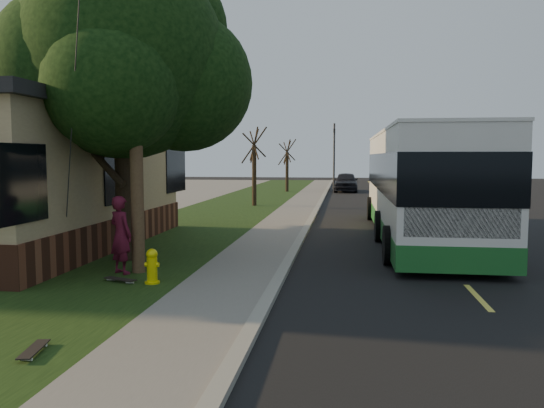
% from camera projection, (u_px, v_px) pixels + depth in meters
% --- Properties ---
extents(ground, '(120.00, 120.00, 0.00)m').
position_uv_depth(ground, '(274.00, 291.00, 10.84)').
color(ground, black).
rests_on(ground, ground).
extents(road, '(8.00, 80.00, 0.01)m').
position_uv_depth(road, '(413.00, 229.00, 20.16)').
color(road, black).
rests_on(road, ground).
extents(curb, '(0.25, 80.00, 0.12)m').
position_uv_depth(curb, '(308.00, 225.00, 20.70)').
color(curb, gray).
rests_on(curb, ground).
extents(sidewalk, '(2.00, 80.00, 0.08)m').
position_uv_depth(sidewalk, '(283.00, 225.00, 20.84)').
color(sidewalk, slate).
rests_on(sidewalk, ground).
extents(grass_verge, '(5.00, 80.00, 0.07)m').
position_uv_depth(grass_verge, '(196.00, 224.00, 21.31)').
color(grass_verge, black).
rests_on(grass_verge, ground).
extents(fire_hydrant, '(0.32, 0.32, 0.74)m').
position_uv_depth(fire_hydrant, '(152.00, 266.00, 11.15)').
color(fire_hydrant, yellow).
rests_on(fire_hydrant, grass_verge).
extents(utility_pole, '(2.86, 3.21, 9.07)m').
position_uv_depth(utility_pole, '(134.00, 72.00, 11.86)').
color(utility_pole, '#473321').
rests_on(utility_pole, ground).
extents(leafy_tree, '(6.30, 6.00, 7.80)m').
position_uv_depth(leafy_tree, '(127.00, 61.00, 13.56)').
color(leafy_tree, black).
rests_on(leafy_tree, grass_verge).
extents(bare_tree_near, '(1.38, 1.21, 4.31)m').
position_uv_depth(bare_tree_near, '(254.00, 168.00, 28.88)').
color(bare_tree_near, black).
rests_on(bare_tree_near, grass_verge).
extents(bare_tree_far, '(1.38, 1.21, 4.03)m').
position_uv_depth(bare_tree_far, '(287.00, 166.00, 40.67)').
color(bare_tree_far, black).
rests_on(bare_tree_far, grass_verge).
extents(traffic_signal, '(0.18, 0.22, 5.50)m').
position_uv_depth(traffic_signal, '(334.00, 152.00, 44.04)').
color(traffic_signal, '#2D2D30').
rests_on(traffic_signal, ground).
extents(transit_bus, '(3.04, 13.17, 3.56)m').
position_uv_depth(transit_bus, '(420.00, 182.00, 17.81)').
color(transit_bus, silver).
rests_on(transit_bus, ground).
extents(skateboarder, '(0.78, 0.70, 1.79)m').
position_uv_depth(skateboarder, '(121.00, 235.00, 12.05)').
color(skateboarder, '#511023').
rests_on(skateboarder, grass_verge).
extents(skateboard_main, '(0.32, 0.77, 0.07)m').
position_uv_depth(skateboard_main, '(34.00, 350.00, 7.19)').
color(skateboard_main, black).
rests_on(skateboard_main, grass_verge).
extents(skateboard_spare, '(0.80, 0.45, 0.07)m').
position_uv_depth(skateboard_spare, '(120.00, 279.00, 11.30)').
color(skateboard_spare, black).
rests_on(skateboard_spare, grass_verge).
extents(distant_car, '(1.88, 4.53, 1.53)m').
position_uv_depth(distant_car, '(346.00, 182.00, 41.62)').
color(distant_car, black).
rests_on(distant_car, ground).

